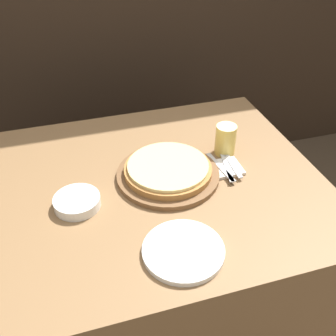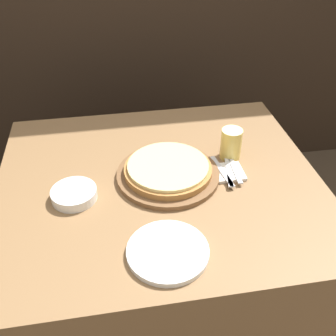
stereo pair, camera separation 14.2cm
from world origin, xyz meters
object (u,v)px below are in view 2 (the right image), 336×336
fork (222,171)px  spoon (235,170)px  pizza_on_board (168,171)px  beer_glass (231,143)px  side_bowl (74,194)px  dinner_knife (229,170)px  dinner_plate (168,251)px

fork → spoon: same height
pizza_on_board → beer_glass: 0.28m
side_bowl → fork: size_ratio=0.81×
beer_glass → fork: 0.13m
pizza_on_board → dinner_knife: pizza_on_board is taller
fork → dinner_knife: bearing=0.0°
fork → dinner_knife: size_ratio=1.00×
dinner_plate → side_bowl: size_ratio=1.56×
beer_glass → dinner_plate: size_ratio=0.50×
dinner_knife → spoon: same height
dinner_plate → fork: size_ratio=1.26×
pizza_on_board → dinner_knife: bearing=-4.8°
dinner_plate → dinner_knife: 0.45m
fork → dinner_knife: 0.02m
beer_glass → dinner_knife: (-0.04, -0.10, -0.05)m
beer_glass → spoon: beer_glass is taller
pizza_on_board → fork: size_ratio=1.95×
pizza_on_board → spoon: size_ratio=2.29×
beer_glass → side_bowl: bearing=-166.0°
side_bowl → spoon: bearing=4.4°
side_bowl → fork: side_bowl is taller
side_bowl → spoon: size_ratio=0.95×
dinner_knife → fork: bearing=180.0°
fork → spoon: bearing=0.0°
pizza_on_board → spoon: bearing=-4.3°
side_bowl → dinner_knife: size_ratio=0.81×
pizza_on_board → spoon: (0.25, -0.02, -0.01)m
pizza_on_board → beer_glass: beer_glass is taller
dinner_plate → fork: bearing=52.6°
beer_glass → dinner_knife: size_ratio=0.64×
beer_glass → dinner_knife: beer_glass is taller
pizza_on_board → dinner_plate: size_ratio=1.55×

